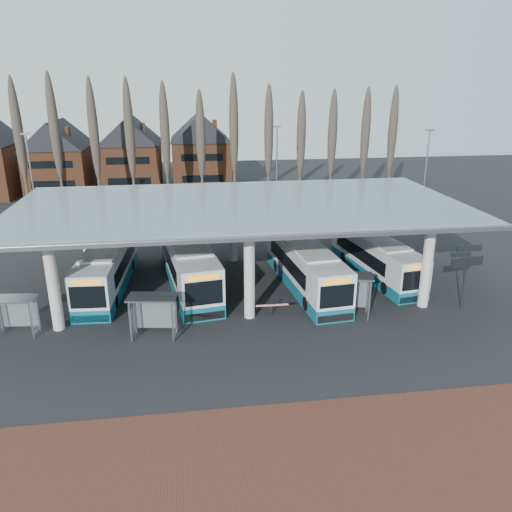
{
  "coord_description": "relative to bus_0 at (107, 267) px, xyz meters",
  "views": [
    {
      "loc": [
        -3.73,
        -26.83,
        14.65
      ],
      "look_at": [
        1.06,
        7.0,
        2.61
      ],
      "focal_mm": 35.0,
      "sensor_mm": 36.0,
      "label": 1
    }
  ],
  "objects": [
    {
      "name": "ground",
      "position": [
        9.8,
        -8.94,
        -1.57
      ],
      "size": [
        140.0,
        140.0,
        0.0
      ],
      "primitive_type": "plane",
      "color": "black",
      "rests_on": "ground"
    },
    {
      "name": "info_sign_0",
      "position": [
        24.25,
        -7.09,
        1.48
      ],
      "size": [
        2.43,
        0.53,
        3.63
      ],
      "rotation": [
        0.0,
        0.0,
        0.16
      ],
      "color": "black",
      "rests_on": "ground"
    },
    {
      "name": "lamp_post_c",
      "position": [
        29.8,
        11.06,
        3.76
      ],
      "size": [
        0.8,
        0.16,
        10.17
      ],
      "color": "slate",
      "rests_on": "ground"
    },
    {
      "name": "barrier",
      "position": [
        11.23,
        -6.71,
        -0.75
      ],
      "size": [
        2.13,
        0.58,
        1.06
      ],
      "rotation": [
        0.0,
        0.0,
        -0.01
      ],
      "color": "black",
      "rests_on": "ground"
    },
    {
      "name": "bus_1",
      "position": [
        5.92,
        -0.27,
        0.13
      ],
      "size": [
        4.62,
        13.24,
        3.61
      ],
      "rotation": [
        0.0,
        0.0,
        0.15
      ],
      "color": "silver",
      "rests_on": "ground"
    },
    {
      "name": "townhouse_row",
      "position": [
        -5.95,
        35.06,
        4.37
      ],
      "size": [
        36.8,
        10.3,
        12.25
      ],
      "color": "brown",
      "rests_on": "ground"
    },
    {
      "name": "lamp_post_a",
      "position": [
        -8.2,
        13.06,
        3.76
      ],
      "size": [
        0.8,
        0.16,
        10.17
      ],
      "color": "slate",
      "rests_on": "ground"
    },
    {
      "name": "lamp_post_b",
      "position": [
        15.8,
        17.06,
        3.76
      ],
      "size": [
        0.8,
        0.16,
        10.17
      ],
      "color": "slate",
      "rests_on": "ground"
    },
    {
      "name": "bus_3",
      "position": [
        20.6,
        -0.35,
        -0.09
      ],
      "size": [
        3.93,
        11.54,
        3.14
      ],
      "rotation": [
        0.0,
        0.0,
        0.14
      ],
      "color": "silver",
      "rests_on": "ground"
    },
    {
      "name": "bus_0",
      "position": [
        0.0,
        0.0,
        0.0
      ],
      "size": [
        3.29,
        12.12,
        3.33
      ],
      "rotation": [
        0.0,
        0.0,
        -0.06
      ],
      "color": "silver",
      "rests_on": "ground"
    },
    {
      "name": "station_canopy",
      "position": [
        9.8,
        -0.94,
        4.11
      ],
      "size": [
        32.0,
        16.0,
        6.34
      ],
      "color": "silver",
      "rests_on": "ground"
    },
    {
      "name": "brick_strip",
      "position": [
        9.8,
        -20.94,
        -1.56
      ],
      "size": [
        70.0,
        10.0,
        0.03
      ],
      "primitive_type": "cube",
      "color": "#4F291F",
      "rests_on": "ground"
    },
    {
      "name": "shelter_2",
      "position": [
        16.21,
        -6.99,
        0.52
      ],
      "size": [
        3.38,
        2.27,
        2.87
      ],
      "rotation": [
        0.0,
        0.0,
        -0.25
      ],
      "color": "gray",
      "rests_on": "ground"
    },
    {
      "name": "shelter_1",
      "position": [
        3.79,
        -8.23,
        0.38
      ],
      "size": [
        3.07,
        1.86,
        2.68
      ],
      "rotation": [
        0.0,
        0.0,
        -0.15
      ],
      "color": "gray",
      "rests_on": "ground"
    },
    {
      "name": "poplar_row",
      "position": [
        9.8,
        24.06,
        7.2
      ],
      "size": [
        45.1,
        1.1,
        14.5
      ],
      "color": "#473D33",
      "rests_on": "ground"
    },
    {
      "name": "shelter_0",
      "position": [
        -4.48,
        -6.76,
        0.2
      ],
      "size": [
        2.75,
        1.58,
        2.44
      ],
      "rotation": [
        0.0,
        0.0,
        -0.1
      ],
      "color": "gray",
      "rests_on": "ground"
    },
    {
      "name": "info_sign_1",
      "position": [
        27.05,
        -2.7,
        0.9
      ],
      "size": [
        1.98,
        0.13,
        2.94
      ],
      "rotation": [
        0.0,
        0.0,
        -0.01
      ],
      "color": "black",
      "rests_on": "ground"
    },
    {
      "name": "bus_2",
      "position": [
        14.53,
        -2.0,
        0.03
      ],
      "size": [
        3.76,
        12.41,
        3.4
      ],
      "rotation": [
        0.0,
        0.0,
        0.09
      ],
      "color": "silver",
      "rests_on": "ground"
    }
  ]
}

